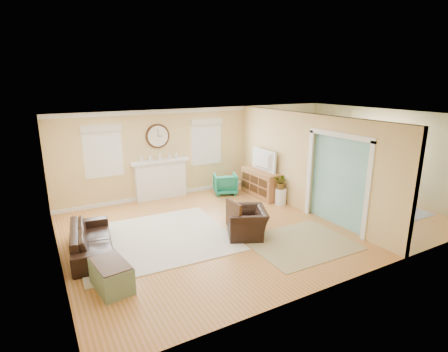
% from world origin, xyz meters
% --- Properties ---
extents(floor, '(9.00, 9.00, 0.00)m').
position_xyz_m(floor, '(0.00, 0.00, 0.00)').
color(floor, '#A86C28').
rests_on(floor, ground).
extents(wall_back, '(9.00, 0.02, 2.60)m').
position_xyz_m(wall_back, '(0.00, 3.00, 1.30)').
color(wall_back, '#E5C275').
rests_on(wall_back, ground).
extents(wall_front, '(9.00, 0.02, 2.60)m').
position_xyz_m(wall_front, '(0.00, -3.00, 1.30)').
color(wall_front, '#E5C275').
rests_on(wall_front, ground).
extents(wall_left, '(0.02, 6.00, 2.60)m').
position_xyz_m(wall_left, '(-4.50, 0.00, 1.30)').
color(wall_left, '#E5C275').
rests_on(wall_left, ground).
extents(wall_right, '(0.02, 6.00, 2.60)m').
position_xyz_m(wall_right, '(4.50, 0.00, 1.30)').
color(wall_right, '#E5C275').
rests_on(wall_right, ground).
extents(ceiling, '(9.00, 6.00, 0.02)m').
position_xyz_m(ceiling, '(0.00, 0.00, 2.60)').
color(ceiling, white).
rests_on(ceiling, wall_back).
extents(partition, '(0.17, 6.00, 2.60)m').
position_xyz_m(partition, '(1.51, 0.28, 1.36)').
color(partition, '#E5C275').
rests_on(partition, ground).
extents(fireplace, '(1.70, 0.30, 1.17)m').
position_xyz_m(fireplace, '(-1.50, 2.88, 0.60)').
color(fireplace, white).
rests_on(fireplace, ground).
extents(wall_clock, '(0.70, 0.07, 0.70)m').
position_xyz_m(wall_clock, '(-1.50, 2.97, 1.85)').
color(wall_clock, '#402612').
rests_on(wall_clock, wall_back).
extents(window_left, '(1.05, 0.13, 1.42)m').
position_xyz_m(window_left, '(-3.05, 2.95, 1.66)').
color(window_left, white).
rests_on(window_left, wall_back).
extents(window_right, '(1.05, 0.13, 1.42)m').
position_xyz_m(window_right, '(0.05, 2.95, 1.66)').
color(window_right, white).
rests_on(window_right, wall_back).
extents(french_doors, '(0.06, 1.70, 2.20)m').
position_xyz_m(french_doors, '(4.45, 0.00, 1.10)').
color(french_doors, white).
rests_on(french_doors, ground).
extents(pendant, '(0.30, 0.30, 0.55)m').
position_xyz_m(pendant, '(3.00, 0.00, 2.20)').
color(pendant, gold).
rests_on(pendant, ceiling).
extents(rug_cream, '(3.35, 2.94, 0.02)m').
position_xyz_m(rug_cream, '(-2.57, 0.25, 0.01)').
color(rug_cream, beige).
rests_on(rug_cream, floor).
extents(rug_jute, '(2.18, 1.80, 0.01)m').
position_xyz_m(rug_jute, '(0.10, -1.49, 0.01)').
color(rug_jute, tan).
rests_on(rug_jute, floor).
extents(rug_grey, '(2.52, 3.15, 0.01)m').
position_xyz_m(rug_grey, '(3.09, -0.36, 0.01)').
color(rug_grey, slate).
rests_on(rug_grey, floor).
extents(sofa, '(1.00, 2.04, 0.57)m').
position_xyz_m(sofa, '(-3.89, 0.26, 0.29)').
color(sofa, black).
rests_on(sofa, floor).
extents(eames_chair, '(1.17, 1.23, 0.63)m').
position_xyz_m(eames_chair, '(-0.69, -0.57, 0.31)').
color(eames_chair, black).
rests_on(eames_chair, floor).
extents(green_chair, '(0.87, 0.89, 0.63)m').
position_xyz_m(green_chair, '(0.37, 2.33, 0.32)').
color(green_chair, '#107652').
rests_on(green_chair, floor).
extents(trunk, '(0.62, 0.89, 0.48)m').
position_xyz_m(trunk, '(-3.82, -1.23, 0.24)').
color(trunk, gray).
rests_on(trunk, floor).
extents(credenza, '(0.51, 1.49, 0.80)m').
position_xyz_m(credenza, '(1.19, 1.59, 0.40)').
color(credenza, '#A16D3C').
rests_on(credenza, floor).
extents(tv, '(0.17, 1.10, 0.63)m').
position_xyz_m(tv, '(1.17, 1.59, 1.12)').
color(tv, black).
rests_on(tv, credenza).
extents(garden_stool, '(0.31, 0.31, 0.45)m').
position_xyz_m(garden_stool, '(1.25, 0.69, 0.23)').
color(garden_stool, white).
rests_on(garden_stool, floor).
extents(potted_plant, '(0.43, 0.47, 0.43)m').
position_xyz_m(potted_plant, '(1.25, 0.69, 0.67)').
color(potted_plant, '#337F33').
rests_on(potted_plant, garden_stool).
extents(dining_table, '(1.28, 2.09, 0.70)m').
position_xyz_m(dining_table, '(3.09, -0.36, 0.35)').
color(dining_table, '#402612').
rests_on(dining_table, floor).
extents(dining_chair_n, '(0.45, 0.45, 0.91)m').
position_xyz_m(dining_chair_n, '(3.01, 0.64, 0.54)').
color(dining_chair_n, slate).
rests_on(dining_chair_n, floor).
extents(dining_chair_s, '(0.51, 0.51, 0.98)m').
position_xyz_m(dining_chair_s, '(3.04, -1.41, 0.58)').
color(dining_chair_s, slate).
rests_on(dining_chair_s, floor).
extents(dining_chair_w, '(0.49, 0.49, 0.97)m').
position_xyz_m(dining_chair_w, '(2.40, -0.46, 0.57)').
color(dining_chair_w, white).
rests_on(dining_chair_w, floor).
extents(dining_chair_e, '(0.50, 0.50, 0.91)m').
position_xyz_m(dining_chair_e, '(3.73, -0.28, 0.54)').
color(dining_chair_e, slate).
rests_on(dining_chair_e, floor).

